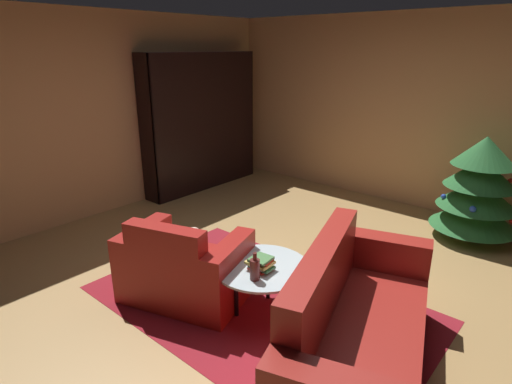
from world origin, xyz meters
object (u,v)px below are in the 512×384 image
bookshelf_unit (207,121)px  book_stack_on_table (261,263)px  coffee_table (262,270)px  couch_red (355,335)px  bottle_on_table (255,269)px  decorated_tree (479,189)px  armchair_red (184,269)px

bookshelf_unit → book_stack_on_table: size_ratio=9.62×
coffee_table → book_stack_on_table: book_stack_on_table is taller
couch_red → bottle_on_table: 0.87m
book_stack_on_table → couch_red: bearing=-5.0°
book_stack_on_table → decorated_tree: 2.96m
bookshelf_unit → bottle_on_table: (3.01, -2.33, -0.52)m
couch_red → decorated_tree: bearing=90.0°
armchair_red → coffee_table: armchair_red is taller
coffee_table → book_stack_on_table: 0.11m
couch_red → book_stack_on_table: couch_red is taller
coffee_table → bottle_on_table: bearing=-64.5°
armchair_red → book_stack_on_table: bearing=18.2°
decorated_tree → book_stack_on_table: bearing=-107.8°
armchair_red → bottle_on_table: armchair_red is taller
coffee_table → bookshelf_unit: bearing=143.8°
bottle_on_table → decorated_tree: decorated_tree is taller
couch_red → armchair_red: bearing=-174.6°
couch_red → coffee_table: size_ratio=2.54×
coffee_table → bottle_on_table: bottle_on_table is taller
bottle_on_table → decorated_tree: size_ratio=0.19×
bookshelf_unit → couch_red: bookshelf_unit is taller
book_stack_on_table → decorated_tree: (0.90, 2.81, 0.11)m
bookshelf_unit → decorated_tree: 3.92m
bookshelf_unit → bottle_on_table: 3.84m
decorated_tree → couch_red: bearing=-90.0°
bookshelf_unit → coffee_table: bookshelf_unit is taller
book_stack_on_table → bottle_on_table: bottle_on_table is taller
bookshelf_unit → bottle_on_table: size_ratio=9.15×
armchair_red → coffee_table: (0.67, 0.29, 0.12)m
couch_red → book_stack_on_table: size_ratio=9.30×
book_stack_on_table → bottle_on_table: size_ratio=0.95×
book_stack_on_table → bookshelf_unit: bearing=143.4°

